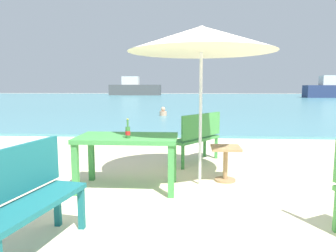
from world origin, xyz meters
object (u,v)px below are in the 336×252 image
Objects in this scene: beer_bottle_amber at (128,131)px; bench_green_right at (198,135)px; side_table_wood at (226,159)px; boat_tanker at (335,90)px; picnic_table_green at (127,144)px; patio_umbrella at (202,39)px; swimmer_person at (163,112)px; boat_ferry at (135,88)px; bench_teal_center at (25,194)px.

beer_bottle_amber reaches higher than bench_green_right.
side_table_wood is 0.07× the size of boat_tanker.
beer_bottle_amber is (0.04, -0.18, 0.20)m from picnic_table_green.
swimmer_person is at bearing 97.88° from patio_umbrella.
picnic_table_green is 2.59× the size of side_table_wood.
side_table_wood is 44.14m from boat_ferry.
bench_green_right is at bearing -78.40° from boat_ferry.
boat_tanker reaches higher than patio_umbrella.
boat_ferry reaches higher than boat_tanker.
patio_umbrella is (0.99, 0.43, 1.26)m from beer_bottle_amber.
patio_umbrella is 44.25m from boat_ferry.
boat_ferry is at bearing 161.59° from boat_tanker.
boat_tanker is (18.61, 34.91, 0.39)m from picnic_table_green.
picnic_table_green is at bearing -166.65° from patio_umbrella.
swimmer_person is at bearing -77.75° from boat_ferry.
bench_teal_center is at bearing -127.46° from patio_umbrella.
picnic_table_green is 1.88m from bench_teal_center.
side_table_wood is at bearing 23.93° from beer_bottle_amber.
beer_bottle_amber is 0.04× the size of boat_tanker.
bench_teal_center is at bearing -117.54° from boat_tanker.
patio_umbrella is 4.26× the size of side_table_wood.
side_table_wood is 0.46× the size of bench_green_right.
side_table_wood is (1.44, 0.44, -0.30)m from picnic_table_green.
side_table_wood is 38.52m from boat_tanker.
patio_umbrella is at bearing -78.75° from boat_ferry.
side_table_wood is at bearing 25.65° from patio_umbrella.
bench_teal_center is 1.06× the size of bench_green_right.
patio_umbrella reaches higher than side_table_wood.
beer_bottle_amber is at bearing -156.77° from patio_umbrella.
beer_bottle_amber is at bearing 70.42° from bench_teal_center.
patio_umbrella is at bearing -154.35° from side_table_wood.
bench_green_right is 0.15× the size of boat_ferry.
beer_bottle_amber is at bearing -156.07° from side_table_wood.
boat_tanker is at bearing 62.46° from bench_teal_center.
patio_umbrella is at bearing 13.35° from picnic_table_green.
bench_teal_center is at bearing -81.16° from boat_ferry.
boat_tanker is (17.57, 33.36, 0.50)m from bench_green_right.
picnic_table_green is 1.81m from patio_umbrella.
bench_teal_center is 45.99m from boat_ferry.
picnic_table_green is 1.87m from bench_green_right.
patio_umbrella is at bearing -116.88° from boat_tanker.
bench_green_right is (1.57, 3.36, 0.00)m from bench_teal_center.
bench_teal_center is (-0.58, -1.62, -0.31)m from beer_bottle_amber.
picnic_table_green is at bearing -88.03° from swimmer_person.
beer_bottle_amber is at bearing -119.81° from bench_green_right.
bench_green_right is 0.16× the size of boat_tanker.
bench_green_right is (0.00, 1.31, -1.58)m from patio_umbrella.
picnic_table_green is 3.41× the size of swimmer_person.
boat_ferry is at bearing 98.84° from bench_teal_center.
bench_green_right is 37.71m from boat_tanker.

